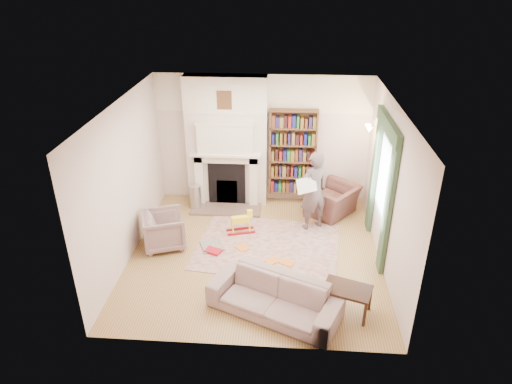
# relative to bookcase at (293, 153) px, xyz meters

# --- Properties ---
(floor) EXTENTS (4.50, 4.50, 0.00)m
(floor) POSITION_rel_bookcase_xyz_m (-0.65, -2.12, -1.18)
(floor) COLOR brown
(floor) RESTS_ON ground
(ceiling) EXTENTS (4.50, 4.50, 0.00)m
(ceiling) POSITION_rel_bookcase_xyz_m (-0.65, -2.12, 1.62)
(ceiling) COLOR white
(ceiling) RESTS_ON wall_back
(wall_back) EXTENTS (4.50, 0.00, 4.50)m
(wall_back) POSITION_rel_bookcase_xyz_m (-0.65, 0.13, 0.22)
(wall_back) COLOR beige
(wall_back) RESTS_ON floor
(wall_front) EXTENTS (4.50, 0.00, 4.50)m
(wall_front) POSITION_rel_bookcase_xyz_m (-0.65, -4.37, 0.22)
(wall_front) COLOR beige
(wall_front) RESTS_ON floor
(wall_left) EXTENTS (0.00, 4.50, 4.50)m
(wall_left) POSITION_rel_bookcase_xyz_m (-2.90, -2.12, 0.22)
(wall_left) COLOR beige
(wall_left) RESTS_ON floor
(wall_right) EXTENTS (0.00, 4.50, 4.50)m
(wall_right) POSITION_rel_bookcase_xyz_m (1.60, -2.12, 0.22)
(wall_right) COLOR beige
(wall_right) RESTS_ON floor
(fireplace) EXTENTS (1.70, 0.58, 2.80)m
(fireplace) POSITION_rel_bookcase_xyz_m (-1.40, -0.07, 0.21)
(fireplace) COLOR beige
(fireplace) RESTS_ON floor
(bookcase) EXTENTS (1.00, 0.24, 1.85)m
(bookcase) POSITION_rel_bookcase_xyz_m (0.00, 0.00, 0.00)
(bookcase) COLOR brown
(bookcase) RESTS_ON floor
(window) EXTENTS (0.02, 0.90, 1.30)m
(window) POSITION_rel_bookcase_xyz_m (1.58, -1.72, 0.27)
(window) COLOR silver
(window) RESTS_ON wall_right
(curtain_left) EXTENTS (0.07, 0.32, 2.40)m
(curtain_left) POSITION_rel_bookcase_xyz_m (1.55, -2.42, 0.02)
(curtain_left) COLOR #324B30
(curtain_left) RESTS_ON floor
(curtain_right) EXTENTS (0.07, 0.32, 2.40)m
(curtain_right) POSITION_rel_bookcase_xyz_m (1.55, -1.02, 0.02)
(curtain_right) COLOR #324B30
(curtain_right) RESTS_ON floor
(pelmet) EXTENTS (0.09, 1.70, 0.24)m
(pelmet) POSITION_rel_bookcase_xyz_m (1.54, -1.72, 1.20)
(pelmet) COLOR #324B30
(pelmet) RESTS_ON wall_right
(wall_sconce) EXTENTS (0.20, 0.24, 0.24)m
(wall_sconce) POSITION_rel_bookcase_xyz_m (1.38, -0.62, 0.72)
(wall_sconce) COLOR gold
(wall_sconce) RESTS_ON wall_right
(rug) EXTENTS (2.82, 2.29, 0.01)m
(rug) POSITION_rel_bookcase_xyz_m (-0.43, -1.86, -1.17)
(rug) COLOR beige
(rug) RESTS_ON floor
(armchair_reading) EXTENTS (1.28, 1.29, 0.63)m
(armchair_reading) POSITION_rel_bookcase_xyz_m (0.87, -0.49, -0.86)
(armchair_reading) COLOR #472626
(armchair_reading) RESTS_ON floor
(armchair_left) EXTENTS (0.95, 0.94, 0.68)m
(armchair_left) POSITION_rel_bookcase_xyz_m (-2.36, -1.96, -0.83)
(armchair_left) COLOR gray
(armchair_left) RESTS_ON floor
(sofa) EXTENTS (2.13, 1.52, 0.58)m
(sofa) POSITION_rel_bookcase_xyz_m (-0.25, -3.66, -0.88)
(sofa) COLOR #A09584
(sofa) RESTS_ON floor
(man_reading) EXTENTS (0.71, 0.64, 1.64)m
(man_reading) POSITION_rel_bookcase_xyz_m (0.42, -1.09, -0.36)
(man_reading) COLOR #574745
(man_reading) RESTS_ON floor
(newspaper) EXTENTS (0.42, 0.31, 0.28)m
(newspaper) POSITION_rel_bookcase_xyz_m (0.27, -1.29, -0.14)
(newspaper) COLOR white
(newspaper) RESTS_ON man_reading
(coffee_table) EXTENTS (0.81, 0.66, 0.45)m
(coffee_table) POSITION_rel_bookcase_xyz_m (0.84, -3.57, -0.95)
(coffee_table) COLOR #351D12
(coffee_table) RESTS_ON floor
(paraffin_heater) EXTENTS (0.25, 0.25, 0.55)m
(paraffin_heater) POSITION_rel_bookcase_xyz_m (-2.06, -0.48, -0.90)
(paraffin_heater) COLOR #B1B3B9
(paraffin_heater) RESTS_ON floor
(rocking_horse) EXTENTS (0.59, 0.37, 0.49)m
(rocking_horse) POSITION_rel_bookcase_xyz_m (-0.99, -1.40, -0.93)
(rocking_horse) COLOR yellow
(rocking_horse) RESTS_ON rug
(board_game) EXTENTS (0.51, 0.51, 0.03)m
(board_game) POSITION_rel_bookcase_xyz_m (-1.47, -1.96, -1.15)
(board_game) COLOR gold
(board_game) RESTS_ON rug
(game_box_lid) EXTENTS (0.34, 0.28, 0.05)m
(game_box_lid) POSITION_rel_bookcase_xyz_m (-1.42, -2.14, -1.14)
(game_box_lid) COLOR #AE1323
(game_box_lid) RESTS_ON rug
(comic_annuals) EXTENTS (1.14, 0.97, 0.02)m
(comic_annuals) POSITION_rel_bookcase_xyz_m (-0.49, -2.33, -1.16)
(comic_annuals) COLOR red
(comic_annuals) RESTS_ON rug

